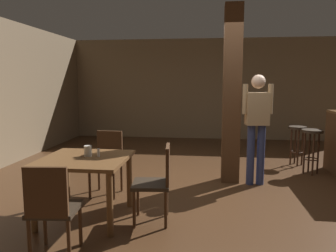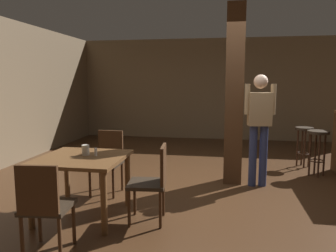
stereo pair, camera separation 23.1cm
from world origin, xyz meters
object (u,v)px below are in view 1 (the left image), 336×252
(chair_south, at_px, (52,206))
(chair_east, at_px, (158,179))
(bar_stool_mid, at_px, (297,137))
(napkin_cup, at_px, (88,151))
(dining_table, at_px, (85,167))
(bar_stool_near, at_px, (312,141))
(standing_person, at_px, (257,122))
(salt_shaker, at_px, (98,153))
(chair_north, at_px, (107,159))

(chair_south, bearing_deg, chair_east, 48.37)
(bar_stool_mid, bearing_deg, napkin_cup, -137.83)
(dining_table, height_order, bar_stool_near, bar_stool_near)
(bar_stool_mid, bearing_deg, chair_east, -127.95)
(chair_south, xyz_separation_m, napkin_cup, (-0.03, 1.01, 0.29))
(dining_table, xyz_separation_m, chair_south, (0.05, -0.93, -0.11))
(standing_person, bearing_deg, dining_table, -144.21)
(salt_shaker, bearing_deg, bar_stool_near, 35.91)
(chair_east, relative_size, salt_shaker, 9.36)
(chair_south, relative_size, chair_north, 1.00)
(standing_person, bearing_deg, bar_stool_near, 34.72)
(dining_table, relative_size, napkin_cup, 7.90)
(chair_east, xyz_separation_m, salt_shaker, (-0.72, 0.07, 0.28))
(dining_table, relative_size, chair_east, 1.11)
(chair_south, relative_size, bar_stool_near, 1.13)
(chair_north, distance_m, salt_shaker, 0.88)
(bar_stool_near, distance_m, bar_stool_mid, 0.62)
(standing_person, relative_size, bar_stool_near, 2.19)
(chair_east, height_order, bar_stool_near, chair_east)
(dining_table, bearing_deg, chair_east, -0.48)
(napkin_cup, bearing_deg, chair_north, 91.65)
(napkin_cup, bearing_deg, chair_south, -88.06)
(salt_shaker, bearing_deg, bar_stool_mid, 43.55)
(bar_stool_near, height_order, bar_stool_mid, bar_stool_near)
(chair_east, xyz_separation_m, napkin_cup, (-0.85, 0.09, 0.29))
(napkin_cup, xyz_separation_m, standing_person, (2.16, 1.49, 0.20))
(chair_north, distance_m, napkin_cup, 0.86)
(chair_east, relative_size, napkin_cup, 7.12)
(dining_table, distance_m, chair_east, 0.87)
(napkin_cup, xyz_separation_m, bar_stool_mid, (3.13, 2.84, -0.24))
(dining_table, relative_size, bar_stool_near, 1.25)
(chair_north, bearing_deg, salt_shaker, -79.19)
(dining_table, distance_m, chair_south, 0.94)
(chair_north, relative_size, napkin_cup, 7.12)
(napkin_cup, bearing_deg, salt_shaker, -5.46)
(napkin_cup, relative_size, salt_shaker, 1.31)
(dining_table, bearing_deg, chair_north, 90.76)
(salt_shaker, relative_size, bar_stool_near, 0.12)
(napkin_cup, relative_size, bar_stool_mid, 0.16)
(chair_north, distance_m, bar_stool_mid, 3.75)
(bar_stool_mid, bearing_deg, salt_shaker, -136.45)
(chair_south, distance_m, standing_person, 3.32)
(chair_south, bearing_deg, chair_north, 91.81)
(dining_table, relative_size, chair_north, 1.11)
(bar_stool_near, bearing_deg, chair_north, -156.50)
(chair_east, relative_size, bar_stool_near, 1.13)
(chair_south, bearing_deg, bar_stool_near, 45.38)
(salt_shaker, height_order, standing_person, standing_person)
(dining_table, distance_m, bar_stool_mid, 4.28)
(dining_table, bearing_deg, napkin_cup, 81.55)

